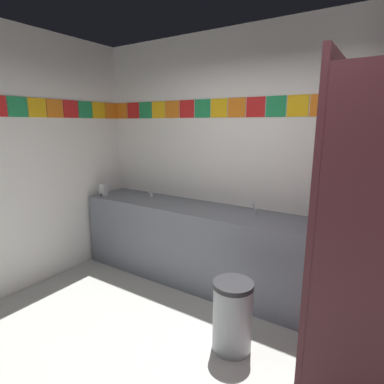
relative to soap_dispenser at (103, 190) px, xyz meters
The scene contains 7 objects.
wall_back 2.17m from the soap_dispenser, 14.54° to the left, with size 4.52×0.09×2.81m.
vanity_counter 1.37m from the soap_dispenser, ahead, with size 2.82×0.61×0.89m.
faucet_left 0.62m from the soap_dispenser, 26.70° to the left, with size 0.04×0.10×0.14m.
faucet_right 1.98m from the soap_dispenser, ahead, with size 0.04×0.10×0.14m.
soap_dispenser is the anchor object (origin of this frame).
stall_divider 3.00m from the soap_dispenser, 10.43° to the right, with size 0.92×1.55×2.19m.
trash_bin 2.35m from the soap_dispenser, 15.99° to the right, with size 0.33×0.33×0.59m.
Camera 1 is at (1.05, -1.37, 1.82)m, focal length 29.06 mm.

